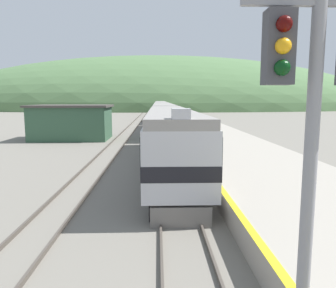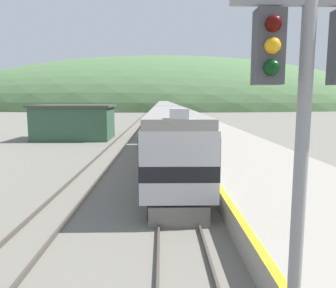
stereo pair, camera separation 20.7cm
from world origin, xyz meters
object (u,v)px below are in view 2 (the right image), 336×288
Objects in this scene: carriage_second at (166,117)px; carriage_third at (164,111)px; carriage_fourth at (164,108)px; signal_mast_main at (305,109)px; express_train_lead_car at (171,136)px.

carriage_second is 23.46m from carriage_third.
signal_mast_main is at bearing -89.06° from carriage_fourth.
carriage_fourth is (0.00, 70.09, -0.01)m from express_train_lead_car.
carriage_fourth is at bearing 90.94° from signal_mast_main.
carriage_fourth is (0.00, 23.46, 0.00)m from carriage_third.
carriage_third is 23.46m from carriage_fourth.
carriage_third is at bearing 90.00° from carriage_second.
carriage_second is 46.93m from carriage_fourth.
signal_mast_main reaches higher than carriage_fourth.
carriage_third is 63.57m from signal_mast_main.
carriage_second is at bearing 90.00° from express_train_lead_car.
carriage_second is (0.00, 23.16, -0.01)m from express_train_lead_car.
carriage_second is 1.00× the size of carriage_third.
carriage_second and carriage_third have the same top height.
express_train_lead_car reaches higher than carriage_second.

